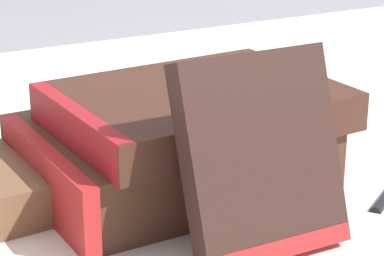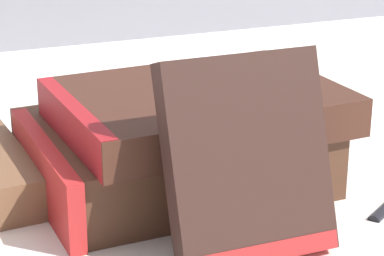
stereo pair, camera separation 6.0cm
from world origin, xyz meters
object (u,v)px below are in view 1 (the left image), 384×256
(book_flat_bottom, at_px, (163,154))
(book_leaning_front, at_px, (262,163))
(pocket_watch, at_px, (243,92))
(book_flat_top, at_px, (190,108))

(book_flat_bottom, relative_size, book_leaning_front, 1.68)
(book_flat_bottom, relative_size, pocket_watch, 3.79)
(book_leaning_front, distance_m, pocket_watch, 0.09)
(book_flat_top, bearing_deg, book_flat_bottom, 135.81)
(book_flat_bottom, xyz_separation_m, book_flat_top, (0.02, -0.01, 0.04))
(book_flat_bottom, distance_m, book_leaning_front, 0.13)
(book_leaning_front, bearing_deg, pocket_watch, 67.17)
(book_leaning_front, bearing_deg, book_flat_bottom, 95.18)
(book_flat_top, bearing_deg, book_leaning_front, -95.94)
(book_flat_top, bearing_deg, pocket_watch, -54.09)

